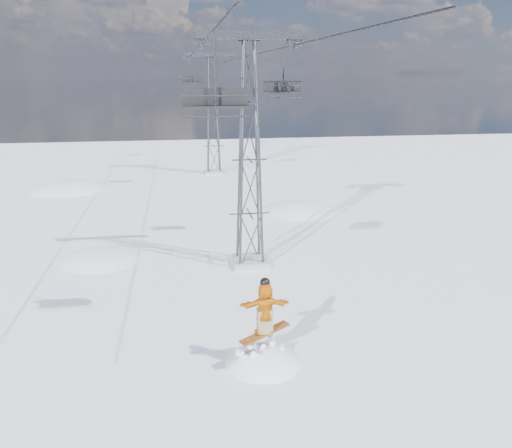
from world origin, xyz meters
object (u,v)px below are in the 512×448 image
object	(u,v)px
lift_tower_near	(249,160)
lift_chair_near	(215,100)
lift_tower_far	(213,118)
snowboarder_jump	(263,402)

from	to	relation	value
lift_tower_near	lift_chair_near	distance (m)	8.70
lift_tower_far	snowboarder_jump	world-z (taller)	lift_tower_far
lift_tower_near	lift_chair_near	bearing A→B (deg)	-105.85
lift_tower_near	snowboarder_jump	bearing A→B (deg)	-95.34
lift_tower_far	lift_chair_near	xyz separation A→B (m)	(-2.20, -32.75, 3.28)
lift_tower_near	snowboarder_jump	size ratio (longest dim) A/B	1.59
snowboarder_jump	lift_chair_near	world-z (taller)	lift_chair_near
snowboarder_jump	lift_chair_near	size ratio (longest dim) A/B	2.75
snowboarder_jump	lift_tower_near	bearing A→B (deg)	84.66
lift_tower_near	lift_tower_far	size ratio (longest dim) A/B	1.00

